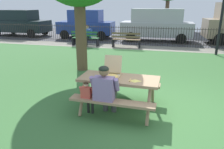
{
  "coord_description": "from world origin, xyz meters",
  "views": [
    {
      "loc": [
        -0.01,
        -4.63,
        2.36
      ],
      "look_at": [
        -1.21,
        0.18,
        0.75
      ],
      "focal_mm": 34.92,
      "sensor_mm": 36.0,
      "label": 1
    }
  ],
  "objects_px": {
    "lamp_post_walkway": "(224,2)",
    "parked_car_center": "(157,24)",
    "park_bench_left": "(85,38)",
    "person_on_park_bench": "(87,34)",
    "park_bench_center": "(126,40)",
    "parked_car_far_left": "(20,23)",
    "pizza_box_open": "(112,73)",
    "adult_at_table": "(105,89)",
    "pizza_slice_on_table": "(134,81)",
    "child_at_table": "(87,95)",
    "picnic_table_foreground": "(119,85)",
    "parked_car_left": "(86,24)"
  },
  "relations": [
    {
      "from": "pizza_slice_on_table",
      "to": "parked_car_left",
      "type": "distance_m",
      "value": 11.64
    },
    {
      "from": "parked_car_left",
      "to": "parked_car_center",
      "type": "bearing_deg",
      "value": -0.0
    },
    {
      "from": "park_bench_center",
      "to": "parked_car_center",
      "type": "relative_size",
      "value": 0.35
    },
    {
      "from": "adult_at_table",
      "to": "pizza_box_open",
      "type": "bearing_deg",
      "value": 90.45
    },
    {
      "from": "child_at_table",
      "to": "park_bench_center",
      "type": "relative_size",
      "value": 0.51
    },
    {
      "from": "child_at_table",
      "to": "park_bench_center",
      "type": "xyz_separation_m",
      "value": [
        -0.65,
        8.1,
        -0.08
      ]
    },
    {
      "from": "child_at_table",
      "to": "park_bench_left",
      "type": "height_order",
      "value": "park_bench_left"
    },
    {
      "from": "picnic_table_foreground",
      "to": "park_bench_left",
      "type": "height_order",
      "value": "park_bench_left"
    },
    {
      "from": "park_bench_center",
      "to": "picnic_table_foreground",
      "type": "bearing_deg",
      "value": -80.77
    },
    {
      "from": "adult_at_table",
      "to": "person_on_park_bench",
      "type": "relative_size",
      "value": 1.0
    },
    {
      "from": "pizza_box_open",
      "to": "pizza_slice_on_table",
      "type": "height_order",
      "value": "pizza_box_open"
    },
    {
      "from": "parked_car_far_left",
      "to": "pizza_slice_on_table",
      "type": "bearing_deg",
      "value": -45.18
    },
    {
      "from": "pizza_slice_on_table",
      "to": "lamp_post_walkway",
      "type": "distance_m",
      "value": 7.73
    },
    {
      "from": "parked_car_far_left",
      "to": "parked_car_center",
      "type": "bearing_deg",
      "value": -0.0
    },
    {
      "from": "pizza_slice_on_table",
      "to": "picnic_table_foreground",
      "type": "bearing_deg",
      "value": 159.78
    },
    {
      "from": "adult_at_table",
      "to": "parked_car_far_left",
      "type": "distance_m",
      "value": 14.7
    },
    {
      "from": "lamp_post_walkway",
      "to": "parked_car_left",
      "type": "xyz_separation_m",
      "value": [
        -8.04,
        3.59,
        -1.44
      ]
    },
    {
      "from": "parked_car_center",
      "to": "adult_at_table",
      "type": "bearing_deg",
      "value": -92.49
    },
    {
      "from": "park_bench_left",
      "to": "pizza_slice_on_table",
      "type": "bearing_deg",
      "value": -62.26
    },
    {
      "from": "picnic_table_foreground",
      "to": "parked_car_center",
      "type": "relative_size",
      "value": 0.4
    },
    {
      "from": "lamp_post_walkway",
      "to": "parked_car_left",
      "type": "bearing_deg",
      "value": 155.95
    },
    {
      "from": "park_bench_left",
      "to": "parked_car_left",
      "type": "relative_size",
      "value": 0.4
    },
    {
      "from": "lamp_post_walkway",
      "to": "parked_car_center",
      "type": "height_order",
      "value": "lamp_post_walkway"
    },
    {
      "from": "park_bench_left",
      "to": "person_on_park_bench",
      "type": "bearing_deg",
      "value": 11.88
    },
    {
      "from": "pizza_box_open",
      "to": "parked_car_left",
      "type": "height_order",
      "value": "parked_car_left"
    },
    {
      "from": "pizza_slice_on_table",
      "to": "parked_car_center",
      "type": "relative_size",
      "value": 0.05
    },
    {
      "from": "park_bench_left",
      "to": "person_on_park_bench",
      "type": "relative_size",
      "value": 1.35
    },
    {
      "from": "child_at_table",
      "to": "parked_car_far_left",
      "type": "xyz_separation_m",
      "value": [
        -9.5,
        10.88,
        0.5
      ]
    },
    {
      "from": "picnic_table_foreground",
      "to": "adult_at_table",
      "type": "height_order",
      "value": "adult_at_table"
    },
    {
      "from": "parked_car_far_left",
      "to": "picnic_table_foreground",
      "type": "bearing_deg",
      "value": -45.83
    },
    {
      "from": "pizza_box_open",
      "to": "park_bench_left",
      "type": "distance_m",
      "value": 8.3
    },
    {
      "from": "parked_car_far_left",
      "to": "person_on_park_bench",
      "type": "bearing_deg",
      "value": -23.15
    },
    {
      "from": "park_bench_center",
      "to": "parked_car_far_left",
      "type": "distance_m",
      "value": 9.29
    },
    {
      "from": "lamp_post_walkway",
      "to": "parked_car_far_left",
      "type": "xyz_separation_m",
      "value": [
        -13.46,
        3.59,
        -1.45
      ]
    },
    {
      "from": "pizza_box_open",
      "to": "adult_at_table",
      "type": "height_order",
      "value": "pizza_box_open"
    },
    {
      "from": "pizza_box_open",
      "to": "park_bench_center",
      "type": "distance_m",
      "value": 7.6
    },
    {
      "from": "adult_at_table",
      "to": "child_at_table",
      "type": "relative_size",
      "value": 1.45
    },
    {
      "from": "lamp_post_walkway",
      "to": "park_bench_left",
      "type": "bearing_deg",
      "value": 173.53
    },
    {
      "from": "pizza_box_open",
      "to": "parked_car_left",
      "type": "relative_size",
      "value": 0.13
    },
    {
      "from": "pizza_slice_on_table",
      "to": "parked_car_center",
      "type": "xyz_separation_m",
      "value": [
        -0.08,
        10.5,
        0.32
      ]
    },
    {
      "from": "pizza_box_open",
      "to": "person_on_park_bench",
      "type": "distance_m",
      "value": 8.27
    },
    {
      "from": "person_on_park_bench",
      "to": "lamp_post_walkway",
      "type": "bearing_deg",
      "value": -6.71
    },
    {
      "from": "adult_at_table",
      "to": "person_on_park_bench",
      "type": "xyz_separation_m",
      "value": [
        -3.42,
        8.1,
        0.0
      ]
    },
    {
      "from": "adult_at_table",
      "to": "picnic_table_foreground",
      "type": "bearing_deg",
      "value": 69.67
    },
    {
      "from": "adult_at_table",
      "to": "child_at_table",
      "type": "bearing_deg",
      "value": -177.43
    },
    {
      "from": "park_bench_left",
      "to": "lamp_post_walkway",
      "type": "xyz_separation_m",
      "value": [
        7.08,
        -0.8,
        2.04
      ]
    },
    {
      "from": "park_bench_center",
      "to": "person_on_park_bench",
      "type": "relative_size",
      "value": 1.35
    },
    {
      "from": "park_bench_center",
      "to": "child_at_table",
      "type": "bearing_deg",
      "value": -85.39
    },
    {
      "from": "picnic_table_foreground",
      "to": "parked_car_left",
      "type": "relative_size",
      "value": 0.47
    },
    {
      "from": "park_bench_left",
      "to": "picnic_table_foreground",
      "type": "bearing_deg",
      "value": -64.02
    }
  ]
}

